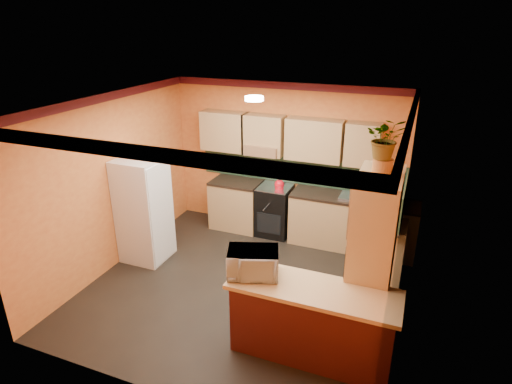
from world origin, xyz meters
TOP-DOWN VIEW (x-y plane):
  - room_shell at (0.02, 0.28)m, footprint 4.24×4.24m
  - base_cabinets_back at (0.54, 1.80)m, footprint 3.65×0.60m
  - countertop_back at (0.54, 1.80)m, footprint 3.65×0.62m
  - stove at (-0.09, 1.80)m, footprint 0.58×0.58m
  - kettle at (0.01, 1.75)m, footprint 0.21×0.21m
  - sink at (1.31, 1.80)m, footprint 0.48×0.40m
  - base_cabinets_right at (1.80, 1.07)m, footprint 0.60×0.80m
  - countertop_right at (1.80, 1.07)m, footprint 0.62×0.80m
  - fridge at (-1.75, 0.23)m, footprint 0.68×0.66m
  - pantry at (1.85, -0.29)m, footprint 0.48×0.90m
  - fern_pot at (1.85, -0.24)m, footprint 0.22×0.22m
  - fern at (1.85, -0.24)m, footprint 0.47×0.42m
  - breakfast_bar at (1.33, -0.97)m, footprint 1.80×0.55m
  - bar_top at (1.33, -0.97)m, footprint 1.90×0.65m
  - microwave at (0.61, -0.97)m, footprint 0.67×0.56m

SIDE VIEW (x-z plane):
  - base_cabinets_back at x=0.54m, z-range 0.00..0.88m
  - base_cabinets_right at x=1.80m, z-range 0.00..0.88m
  - breakfast_bar at x=1.33m, z-range 0.00..0.88m
  - stove at x=-0.09m, z-range 0.00..0.91m
  - fridge at x=-1.75m, z-range 0.00..1.70m
  - countertop_back at x=0.54m, z-range 0.88..0.92m
  - countertop_right at x=1.80m, z-range 0.88..0.92m
  - bar_top at x=1.33m, z-range 0.88..0.93m
  - sink at x=1.31m, z-range 0.92..0.95m
  - kettle at x=0.01m, z-range 0.91..1.09m
  - pantry at x=1.85m, z-range 0.00..2.10m
  - microwave at x=0.61m, z-range 0.93..1.25m
  - room_shell at x=0.02m, z-range 0.73..3.45m
  - fern_pot at x=1.85m, z-range 2.10..2.26m
  - fern at x=1.85m, z-range 2.26..2.72m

